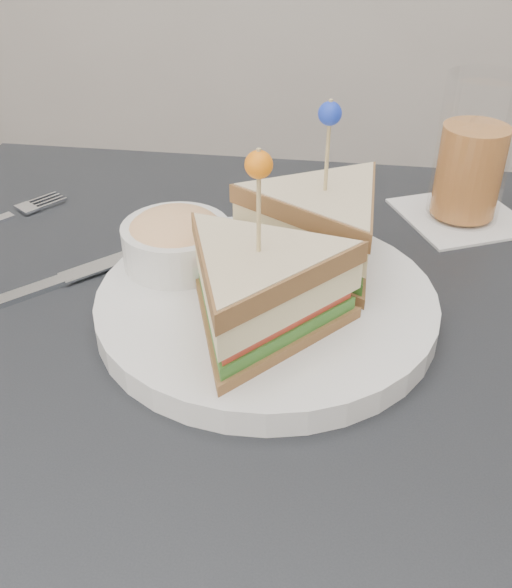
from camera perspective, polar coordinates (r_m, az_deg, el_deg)
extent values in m
cube|color=black|center=(0.54, -1.22, -6.28)|extent=(0.80, 0.80, 0.03)
cylinder|color=black|center=(1.12, -15.99, -7.52)|extent=(0.04, 0.04, 0.72)
cylinder|color=black|center=(1.08, 21.35, -10.90)|extent=(0.04, 0.04, 0.72)
cylinder|color=silver|center=(0.56, 0.90, -1.08)|extent=(0.37, 0.37, 0.02)
cylinder|color=silver|center=(0.55, 0.91, -0.14)|extent=(0.37, 0.37, 0.01)
cylinder|color=tan|center=(0.46, 0.23, 7.26)|extent=(0.00, 0.00, 0.09)
sphere|color=orange|center=(0.44, 0.24, 11.21)|extent=(0.02, 0.02, 0.02)
cylinder|color=tan|center=(0.55, 6.23, 12.01)|extent=(0.00, 0.00, 0.09)
sphere|color=#1832B5|center=(0.54, 6.46, 15.36)|extent=(0.02, 0.02, 0.02)
cylinder|color=silver|center=(0.59, -6.92, 4.11)|extent=(0.12, 0.12, 0.04)
ellipsoid|color=#E0B772|center=(0.58, -7.02, 5.38)|extent=(0.11, 0.11, 0.04)
cube|color=white|center=(0.78, -19.35, 7.08)|extent=(0.03, 0.03, 0.00)
cube|color=silver|center=(0.62, -19.65, 0.00)|extent=(0.08, 0.08, 0.01)
cube|color=silver|center=(0.65, -12.10, 2.88)|extent=(0.09, 0.09, 0.00)
cylinder|color=silver|center=(0.67, -7.87, 4.41)|extent=(0.03, 0.03, 0.00)
cube|color=silver|center=(0.75, 17.36, 6.47)|extent=(0.16, 0.16, 0.00)
cylinder|color=#B86F34|center=(0.73, 18.07, 10.16)|extent=(0.09, 0.09, 0.10)
cylinder|color=white|center=(0.72, 18.40, 11.86)|extent=(0.10, 0.10, 0.15)
cube|color=white|center=(0.73, 19.03, 13.60)|extent=(0.03, 0.03, 0.02)
cube|color=white|center=(0.71, 18.07, 12.83)|extent=(0.02, 0.02, 0.02)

